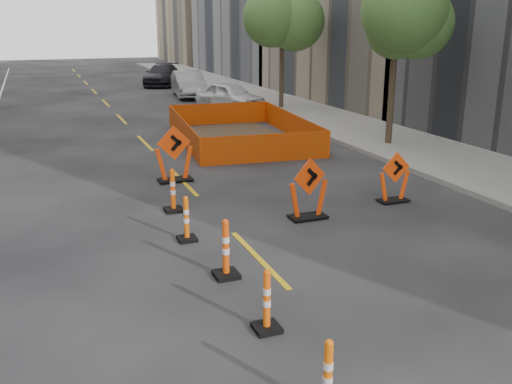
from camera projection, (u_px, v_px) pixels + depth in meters
name	position (u px, v px, depth m)	size (l,w,h in m)	color
ground_plane	(365.00, 367.00, 7.81)	(140.00, 140.00, 0.00)	black
sidewalk_right	(401.00, 144.00, 21.62)	(4.00, 90.00, 0.15)	gray
tree_r_b	(396.00, 21.00, 20.13)	(2.80, 2.80, 5.95)	#382B1E
tree_r_c	(282.00, 21.00, 29.05)	(2.80, 2.80, 5.95)	#382B1E
channelizer_2	(328.00, 377.00, 6.76)	(0.39, 0.39, 1.00)	#E25C09
channelizer_3	(267.00, 300.00, 8.59)	(0.40, 0.40, 1.01)	#EC5609
channelizer_4	(226.00, 248.00, 10.40)	(0.45, 0.45, 1.13)	#E04709
channelizer_5	(186.00, 219.00, 12.15)	(0.40, 0.40, 1.00)	#E95A09
channelizer_6	(173.00, 190.00, 14.02)	(0.43, 0.43, 1.09)	#E95009
chevron_sign_left	(174.00, 154.00, 16.60)	(1.11, 0.67, 1.67)	#FF410A
chevron_sign_center	(309.00, 188.00, 13.46)	(1.00, 0.60, 1.50)	#EB3C09
chevron_sign_right	(395.00, 177.00, 14.74)	(0.89, 0.53, 1.33)	#FF440A
safety_fence	(239.00, 128.00, 22.49)	(4.48, 7.63, 0.95)	#FF620D
parked_car_near	(230.00, 96.00, 30.28)	(1.69, 4.20, 1.43)	white
parked_car_mid	(188.00, 84.00, 35.19)	(1.67, 4.78, 1.58)	#929397
parked_car_far	(162.00, 75.00, 41.53)	(2.10, 5.17, 1.50)	black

